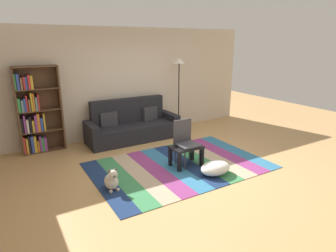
{
  "coord_description": "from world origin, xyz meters",
  "views": [
    {
      "loc": [
        -2.98,
        -4.28,
        2.35
      ],
      "look_at": [
        -0.04,
        0.67,
        0.65
      ],
      "focal_mm": 30.61,
      "sensor_mm": 36.0,
      "label": 1
    }
  ],
  "objects_px": {
    "dog": "(112,180)",
    "tv_remote": "(189,146)",
    "bookshelf": "(35,114)",
    "pouf": "(215,168)",
    "coffee_table": "(186,151)",
    "standing_lamp": "(179,70)",
    "couch": "(132,126)",
    "folding_chair": "(185,139)"
  },
  "relations": [
    {
      "from": "dog",
      "to": "tv_remote",
      "type": "bearing_deg",
      "value": 3.53
    },
    {
      "from": "bookshelf",
      "to": "pouf",
      "type": "xyz_separation_m",
      "value": [
        2.61,
        -2.9,
        -0.72
      ]
    },
    {
      "from": "coffee_table",
      "to": "standing_lamp",
      "type": "bearing_deg",
      "value": 60.77
    },
    {
      "from": "couch",
      "to": "pouf",
      "type": "relative_size",
      "value": 3.8
    },
    {
      "from": "bookshelf",
      "to": "standing_lamp",
      "type": "xyz_separation_m",
      "value": [
        3.55,
        -0.19,
        0.78
      ]
    },
    {
      "from": "pouf",
      "to": "folding_chair",
      "type": "bearing_deg",
      "value": 107.46
    },
    {
      "from": "bookshelf",
      "to": "coffee_table",
      "type": "xyz_separation_m",
      "value": [
        2.36,
        -2.31,
        -0.53
      ]
    },
    {
      "from": "coffee_table",
      "to": "couch",
      "type": "bearing_deg",
      "value": 96.85
    },
    {
      "from": "coffee_table",
      "to": "tv_remote",
      "type": "xyz_separation_m",
      "value": [
        0.02,
        -0.05,
        0.1
      ]
    },
    {
      "from": "dog",
      "to": "standing_lamp",
      "type": "xyz_separation_m",
      "value": [
        2.76,
        2.27,
        1.47
      ]
    },
    {
      "from": "coffee_table",
      "to": "tv_remote",
      "type": "distance_m",
      "value": 0.12
    },
    {
      "from": "coffee_table",
      "to": "standing_lamp",
      "type": "distance_m",
      "value": 2.76
    },
    {
      "from": "standing_lamp",
      "to": "dog",
      "type": "bearing_deg",
      "value": -140.62
    },
    {
      "from": "bookshelf",
      "to": "dog",
      "type": "distance_m",
      "value": 2.67
    },
    {
      "from": "pouf",
      "to": "tv_remote",
      "type": "distance_m",
      "value": 0.66
    },
    {
      "from": "couch",
      "to": "tv_remote",
      "type": "xyz_separation_m",
      "value": [
        0.26,
        -2.08,
        0.08
      ]
    },
    {
      "from": "tv_remote",
      "to": "couch",
      "type": "bearing_deg",
      "value": 69.84
    },
    {
      "from": "pouf",
      "to": "tv_remote",
      "type": "xyz_separation_m",
      "value": [
        -0.22,
        0.54,
        0.29
      ]
    },
    {
      "from": "dog",
      "to": "standing_lamp",
      "type": "height_order",
      "value": "standing_lamp"
    },
    {
      "from": "couch",
      "to": "coffee_table",
      "type": "relative_size",
      "value": 3.73
    },
    {
      "from": "pouf",
      "to": "standing_lamp",
      "type": "xyz_separation_m",
      "value": [
        0.94,
        2.71,
        1.5
      ]
    },
    {
      "from": "bookshelf",
      "to": "tv_remote",
      "type": "height_order",
      "value": "bookshelf"
    },
    {
      "from": "tv_remote",
      "to": "bookshelf",
      "type": "bearing_deg",
      "value": 107.93
    },
    {
      "from": "standing_lamp",
      "to": "bookshelf",
      "type": "bearing_deg",
      "value": 176.95
    },
    {
      "from": "couch",
      "to": "tv_remote",
      "type": "height_order",
      "value": "couch"
    },
    {
      "from": "couch",
      "to": "dog",
      "type": "height_order",
      "value": "couch"
    },
    {
      "from": "tv_remote",
      "to": "coffee_table",
      "type": "bearing_deg",
      "value": 84.22
    },
    {
      "from": "dog",
      "to": "coffee_table",
      "type": "bearing_deg",
      "value": 5.39
    },
    {
      "from": "coffee_table",
      "to": "bookshelf",
      "type": "bearing_deg",
      "value": 135.69
    },
    {
      "from": "bookshelf",
      "to": "folding_chair",
      "type": "distance_m",
      "value": 3.28
    },
    {
      "from": "folding_chair",
      "to": "couch",
      "type": "bearing_deg",
      "value": 138.33
    },
    {
      "from": "folding_chair",
      "to": "tv_remote",
      "type": "bearing_deg",
      "value": -53.34
    },
    {
      "from": "tv_remote",
      "to": "folding_chair",
      "type": "bearing_deg",
      "value": 58.94
    },
    {
      "from": "couch",
      "to": "standing_lamp",
      "type": "relative_size",
      "value": 1.16
    },
    {
      "from": "coffee_table",
      "to": "dog",
      "type": "xyz_separation_m",
      "value": [
        -1.58,
        -0.15,
        -0.16
      ]
    },
    {
      "from": "folding_chair",
      "to": "standing_lamp",
      "type": "bearing_deg",
      "value": 100.64
    },
    {
      "from": "pouf",
      "to": "standing_lamp",
      "type": "height_order",
      "value": "standing_lamp"
    },
    {
      "from": "pouf",
      "to": "dog",
      "type": "bearing_deg",
      "value": 166.28
    },
    {
      "from": "coffee_table",
      "to": "folding_chair",
      "type": "xyz_separation_m",
      "value": [
        0.03,
        0.09,
        0.22
      ]
    },
    {
      "from": "coffee_table",
      "to": "dog",
      "type": "bearing_deg",
      "value": -174.61
    },
    {
      "from": "dog",
      "to": "folding_chair",
      "type": "relative_size",
      "value": 0.44
    },
    {
      "from": "coffee_table",
      "to": "dog",
      "type": "height_order",
      "value": "coffee_table"
    }
  ]
}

